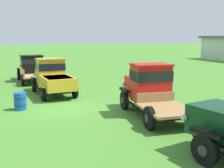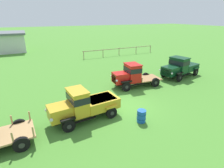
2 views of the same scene
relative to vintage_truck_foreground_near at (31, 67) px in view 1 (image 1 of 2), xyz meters
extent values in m
plane|color=#47842D|center=(9.53, 1.01, -1.08)|extent=(240.00, 240.00, 0.00)
cylinder|color=black|center=(-0.83, -0.97, -0.67)|extent=(0.83, 0.24, 0.82)
cylinder|color=#2D2D2D|center=(-0.82, -1.08, -0.67)|extent=(0.29, 0.05, 0.29)
cylinder|color=black|center=(-0.93, 0.87, -0.67)|extent=(0.83, 0.24, 0.82)
cylinder|color=#2D2D2D|center=(-0.94, 0.98, -0.67)|extent=(0.29, 0.05, 0.29)
cylinder|color=black|center=(2.21, -0.80, -0.67)|extent=(0.83, 0.24, 0.82)
cylinder|color=#2D2D2D|center=(2.22, -0.91, -0.67)|extent=(0.29, 0.05, 0.29)
cylinder|color=black|center=(2.11, 1.04, -0.67)|extent=(0.83, 0.24, 0.82)
cylinder|color=#2D2D2D|center=(2.10, 1.15, -0.67)|extent=(0.29, 0.05, 0.29)
cube|color=black|center=(0.49, 0.03, -0.59)|extent=(4.45, 1.25, 0.12)
cube|color=black|center=(-1.11, -0.06, -0.07)|extent=(1.63, 1.37, 0.92)
cube|color=silver|center=(-1.86, -0.10, -0.11)|extent=(0.12, 1.01, 0.69)
sphere|color=silver|center=(-1.84, -0.79, -0.04)|extent=(0.20, 0.20, 0.20)
sphere|color=silver|center=(-1.91, 0.58, -0.04)|extent=(0.20, 0.20, 0.20)
cube|color=black|center=(-0.83, -0.97, -0.21)|extent=(0.95, 0.25, 0.12)
cube|color=black|center=(-0.93, 0.87, -0.21)|extent=(0.95, 0.25, 0.12)
cube|color=black|center=(0.24, 0.01, 0.18)|extent=(1.24, 1.68, 1.40)
cube|color=black|center=(0.24, 0.01, 0.49)|extent=(1.28, 1.72, 0.39)
cube|color=black|center=(0.24, 0.01, 0.92)|extent=(1.36, 1.76, 0.08)
cube|color=black|center=(0.41, -0.88, -0.61)|extent=(1.61, 0.23, 0.05)
cube|color=black|center=(0.30, 0.92, -0.61)|extent=(1.61, 0.23, 0.05)
cube|color=tan|center=(1.85, 0.10, -0.48)|extent=(2.17, 1.95, 0.10)
cube|color=tan|center=(0.97, -0.82, -0.14)|extent=(0.08, 0.08, 0.57)
cube|color=tan|center=(0.87, 0.92, -0.14)|extent=(0.08, 0.08, 0.57)
cube|color=tan|center=(1.90, -0.77, -0.14)|extent=(0.08, 0.08, 0.57)
cube|color=tan|center=(1.80, 0.97, -0.14)|extent=(0.08, 0.08, 0.57)
cube|color=tan|center=(2.83, -0.72, -0.14)|extent=(0.08, 0.08, 0.57)
cube|color=tan|center=(2.73, 1.03, -0.14)|extent=(0.08, 0.08, 0.57)
cylinder|color=black|center=(4.71, -0.24, -0.69)|extent=(0.79, 0.25, 0.78)
cylinder|color=#2D2D2D|center=(4.72, -0.34, -0.69)|extent=(0.27, 0.05, 0.27)
cylinder|color=black|center=(4.56, 1.53, -0.69)|extent=(0.79, 0.25, 0.78)
cylinder|color=#2D2D2D|center=(4.55, 1.64, -0.69)|extent=(0.27, 0.05, 0.27)
cylinder|color=black|center=(7.63, 0.02, -0.69)|extent=(0.79, 0.25, 0.78)
cylinder|color=#2D2D2D|center=(7.64, -0.08, -0.69)|extent=(0.27, 0.05, 0.27)
cylinder|color=black|center=(7.47, 1.79, -0.69)|extent=(0.79, 0.25, 0.78)
cylinder|color=#2D2D2D|center=(7.46, 1.89, -0.69)|extent=(0.27, 0.05, 0.27)
cube|color=black|center=(6.04, 0.77, -0.61)|extent=(4.31, 1.34, 0.12)
cube|color=gold|center=(4.43, 0.63, -0.13)|extent=(1.48, 1.36, 0.84)
cube|color=silver|center=(3.77, 0.57, -0.17)|extent=(0.15, 0.98, 0.63)
sphere|color=silver|center=(3.82, -0.09, -0.11)|extent=(0.20, 0.20, 0.20)
sphere|color=silver|center=(3.70, 1.23, -0.11)|extent=(0.20, 0.20, 0.20)
cube|color=black|center=(4.71, -0.24, -0.25)|extent=(0.91, 0.28, 0.12)
cube|color=black|center=(4.56, 1.53, -0.25)|extent=(0.91, 0.28, 0.12)
cube|color=gold|center=(5.61, 0.73, 0.23)|extent=(1.12, 1.64, 1.55)
cube|color=black|center=(5.61, 0.73, 0.57)|extent=(1.17, 1.68, 0.43)
cube|color=gold|center=(5.61, 0.73, 1.04)|extent=(1.23, 1.72, 0.08)
cube|color=black|center=(5.78, -0.12, -0.63)|extent=(1.39, 0.26, 0.05)
cube|color=black|center=(5.63, 1.61, -0.63)|extent=(1.39, 0.26, 0.05)
cube|color=gold|center=(7.22, 0.88, -0.20)|extent=(2.38, 1.82, 0.69)
cube|color=black|center=(7.22, 0.88, 0.11)|extent=(2.00, 1.54, 0.06)
cube|color=gold|center=(7.63, 0.02, -0.25)|extent=(0.87, 0.27, 0.12)
cube|color=gold|center=(7.47, 1.79, -0.25)|extent=(0.87, 0.27, 0.12)
cylinder|color=black|center=(10.80, 3.46, -0.63)|extent=(0.90, 0.26, 0.89)
cylinder|color=#2D2D2D|center=(10.79, 3.35, -0.63)|extent=(0.31, 0.06, 0.31)
cylinder|color=black|center=(10.95, 5.24, -0.63)|extent=(0.90, 0.26, 0.89)
cylinder|color=#2D2D2D|center=(10.96, 5.35, -0.63)|extent=(0.31, 0.06, 0.31)
cylinder|color=black|center=(13.88, 3.18, -0.63)|extent=(0.90, 0.26, 0.89)
cylinder|color=#2D2D2D|center=(13.87, 3.08, -0.63)|extent=(0.31, 0.06, 0.31)
cylinder|color=black|center=(14.04, 4.97, -0.63)|extent=(0.90, 0.26, 0.89)
cylinder|color=#2D2D2D|center=(14.05, 5.08, -0.63)|extent=(0.31, 0.06, 0.31)
cube|color=black|center=(12.38, 4.22, -0.55)|extent=(4.47, 1.37, 0.12)
cube|color=red|center=(10.67, 4.37, -0.02)|extent=(1.45, 1.37, 0.94)
cube|color=silver|center=(10.03, 4.42, -0.07)|extent=(0.15, 0.99, 0.70)
sphere|color=silver|center=(9.97, 3.75, 0.00)|extent=(0.20, 0.20, 0.20)
sphere|color=silver|center=(10.08, 5.09, 0.00)|extent=(0.20, 0.20, 0.20)
cube|color=black|center=(10.80, 3.46, -0.14)|extent=(1.04, 0.29, 0.12)
cube|color=black|center=(10.95, 5.24, -0.14)|extent=(1.04, 0.29, 0.12)
cube|color=red|center=(11.91, 4.26, 0.31)|extent=(1.27, 1.67, 1.60)
cube|color=black|center=(11.91, 4.26, 0.67)|extent=(1.31, 1.71, 0.45)
cube|color=red|center=(11.91, 4.26, 1.15)|extent=(1.38, 1.75, 0.08)
cube|color=black|center=(11.94, 3.37, -0.57)|extent=(1.59, 0.28, 0.05)
cube|color=black|center=(12.10, 5.12, -0.57)|extent=(1.59, 0.28, 0.05)
cube|color=#9E7547|center=(13.62, 4.11, -0.44)|extent=(2.45, 2.02, 0.10)
cube|color=#9E7547|center=(12.51, 4.20, -0.21)|extent=(0.23, 1.70, 0.44)
cylinder|color=black|center=(17.05, 3.21, -0.64)|extent=(0.89, 0.35, 0.87)
cylinder|color=#2D2D2D|center=(17.07, 3.10, -0.64)|extent=(0.30, 0.09, 0.30)
cube|color=#0F381E|center=(16.61, 4.13, -0.06)|extent=(1.88, 1.69, 0.88)
cube|color=silver|center=(15.84, 3.97, -0.10)|extent=(0.28, 1.08, 0.66)
sphere|color=silver|center=(15.98, 3.24, -0.04)|extent=(0.20, 0.20, 0.20)
sphere|color=silver|center=(15.68, 4.70, -0.04)|extent=(0.20, 0.20, 0.20)
cube|color=black|center=(17.05, 3.21, -0.16)|extent=(1.02, 0.40, 0.12)
cylinder|color=#1951B2|center=(9.17, -1.23, -0.66)|extent=(0.56, 0.56, 0.83)
cylinder|color=navy|center=(9.17, -1.23, -0.49)|extent=(0.59, 0.59, 0.03)
cylinder|color=navy|center=(9.17, -1.23, -0.83)|extent=(0.59, 0.59, 0.03)
camera|label=1|loc=(22.88, -1.58, 2.35)|focal=45.00mm
camera|label=2|loc=(3.20, -9.13, 5.34)|focal=28.00mm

